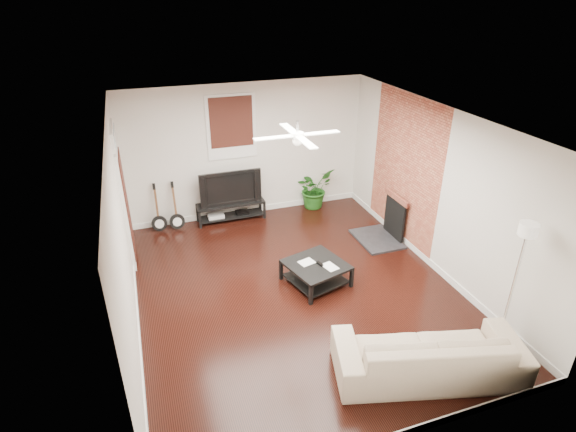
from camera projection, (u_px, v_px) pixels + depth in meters
name	position (u px, v px, depth m)	size (l,w,h in m)	color
room	(297.00, 213.00, 6.91)	(5.01, 6.01, 2.81)	black
brick_accent	(404.00, 170.00, 8.48)	(0.02, 2.20, 2.80)	#A84936
fireplace	(386.00, 218.00, 8.82)	(0.80, 1.10, 0.92)	black
window_back	(231.00, 127.00, 9.08)	(1.00, 0.06, 1.30)	black
door_left	(124.00, 195.00, 7.87)	(0.08, 1.00, 2.50)	white
tv_stand	(231.00, 211.00, 9.67)	(1.42, 0.38, 0.40)	black
tv	(229.00, 186.00, 9.43)	(1.27, 0.17, 0.73)	black
coffee_table	(316.00, 273.00, 7.61)	(0.89, 0.89, 0.37)	black
sofa	(429.00, 352.00, 5.77)	(2.35, 0.92, 0.69)	tan
floor_lamp	(513.00, 288.00, 5.94)	(0.32, 0.32, 1.92)	silver
potted_plant	(314.00, 188.00, 10.14)	(0.80, 0.69, 0.89)	#1F5B1A
guitar_left	(157.00, 209.00, 9.08)	(0.31, 0.22, 1.00)	black
guitar_right	(175.00, 207.00, 9.15)	(0.31, 0.22, 1.00)	black
ceiling_fan	(297.00, 135.00, 6.37)	(1.24, 1.24, 0.32)	white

